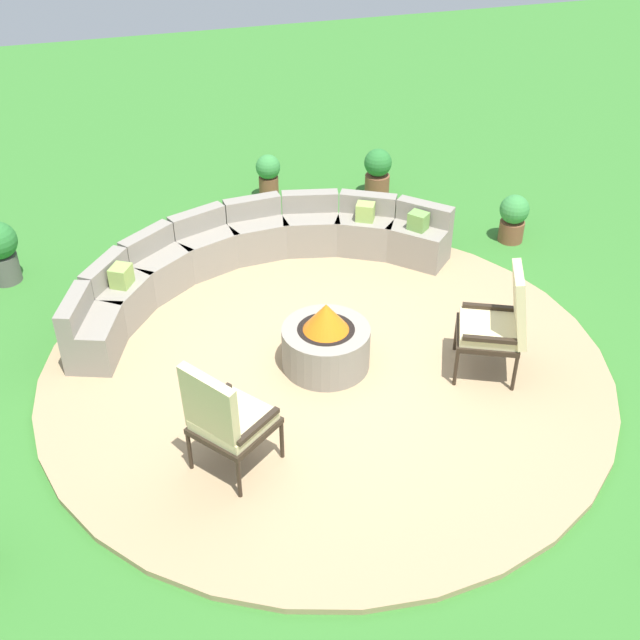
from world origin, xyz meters
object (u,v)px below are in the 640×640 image
(potted_plant_2, at_px, (268,175))
(potted_plant_0, at_px, (378,172))
(fire_pit, at_px, (326,342))
(lounge_chair_front_left, at_px, (225,418))
(potted_plant_4, at_px, (0,250))
(potted_plant_3, at_px, (514,216))
(lounge_chair_front_right, at_px, (500,321))
(curved_stone_bench, at_px, (248,257))

(potted_plant_2, bearing_deg, potted_plant_0, -12.85)
(fire_pit, relative_size, lounge_chair_front_left, 0.75)
(potted_plant_4, bearing_deg, lounge_chair_front_left, -63.13)
(potted_plant_2, xyz_separation_m, potted_plant_3, (2.58, -1.94, -0.01))
(potted_plant_2, bearing_deg, potted_plant_3, -36.99)
(lounge_chair_front_left, bearing_deg, lounge_chair_front_right, 64.49)
(fire_pit, bearing_deg, potted_plant_3, 31.76)
(potted_plant_0, height_order, potted_plant_3, potted_plant_0)
(curved_stone_bench, bearing_deg, fire_pit, -77.63)
(curved_stone_bench, relative_size, potted_plant_2, 7.14)
(potted_plant_0, bearing_deg, fire_pit, -116.95)
(lounge_chair_front_right, bearing_deg, potted_plant_0, 21.20)
(potted_plant_3, bearing_deg, potted_plant_0, 125.67)
(lounge_chair_front_right, bearing_deg, curved_stone_bench, 64.30)
(fire_pit, height_order, potted_plant_4, fire_pit)
(potted_plant_3, distance_m, potted_plant_4, 5.96)
(lounge_chair_front_left, relative_size, potted_plant_4, 1.54)
(curved_stone_bench, xyz_separation_m, lounge_chair_front_left, (-0.77, -2.85, 0.29))
(curved_stone_bench, bearing_deg, lounge_chair_front_right, -50.20)
(potted_plant_4, bearing_deg, curved_stone_bench, -17.07)
(curved_stone_bench, bearing_deg, lounge_chair_front_left, -105.13)
(curved_stone_bench, height_order, lounge_chair_front_right, lounge_chair_front_right)
(curved_stone_bench, height_order, potted_plant_3, curved_stone_bench)
(curved_stone_bench, distance_m, potted_plant_3, 3.28)
(lounge_chair_front_left, distance_m, potted_plant_2, 5.07)
(fire_pit, relative_size, lounge_chair_front_right, 0.75)
(lounge_chair_front_right, xyz_separation_m, potted_plant_3, (1.39, 2.32, -0.30))
(potted_plant_3, relative_size, potted_plant_4, 0.82)
(curved_stone_bench, xyz_separation_m, potted_plant_0, (2.12, 1.66, 0.01))
(potted_plant_0, bearing_deg, potted_plant_3, -54.33)
(potted_plant_2, height_order, potted_plant_3, potted_plant_2)
(potted_plant_0, distance_m, potted_plant_4, 4.82)
(lounge_chair_front_right, bearing_deg, potted_plant_4, 80.24)
(lounge_chair_front_left, height_order, potted_plant_0, lounge_chair_front_left)
(lounge_chair_front_right, distance_m, potted_plant_4, 5.47)
(curved_stone_bench, bearing_deg, potted_plant_2, 70.54)
(potted_plant_0, relative_size, potted_plant_3, 1.10)
(lounge_chair_front_left, bearing_deg, fire_pit, 95.86)
(potted_plant_3, bearing_deg, fire_pit, -148.24)
(potted_plant_3, bearing_deg, lounge_chair_front_left, -144.44)
(lounge_chair_front_right, height_order, potted_plant_3, lounge_chair_front_right)
(potted_plant_0, height_order, potted_plant_4, potted_plant_4)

